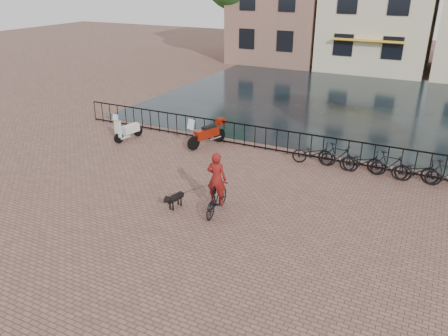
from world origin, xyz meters
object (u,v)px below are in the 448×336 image
at_px(motorcycle, 207,130).
at_px(cyclist, 217,187).
at_px(scooter, 128,125).
at_px(dog, 175,200).

bearing_deg(motorcycle, cyclist, -38.54).
height_order(cyclist, motorcycle, cyclist).
xyz_separation_m(cyclist, scooter, (-6.77, 4.23, -0.22)).
distance_m(dog, scooter, 7.09).
bearing_deg(dog, motorcycle, 119.22).
xyz_separation_m(cyclist, dog, (-1.35, -0.31, -0.62)).
relative_size(cyclist, dog, 2.69).
height_order(cyclist, dog, cyclist).
bearing_deg(dog, cyclist, 23.74).
xyz_separation_m(cyclist, motorcycle, (-3.16, 5.13, -0.19)).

